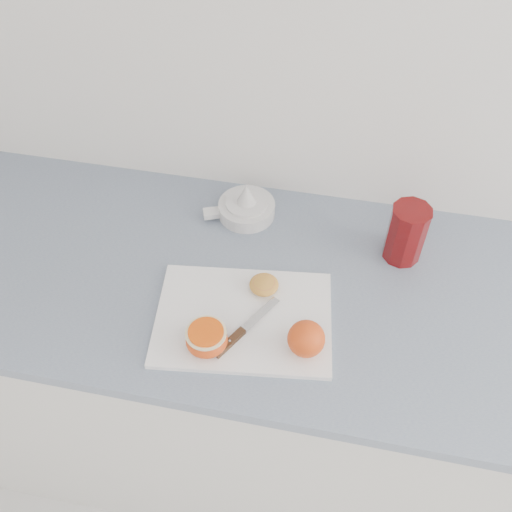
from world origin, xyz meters
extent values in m
cube|color=white|center=(0.00, 2.00, 1.35)|extent=(4.00, 0.04, 2.70)
cube|color=white|center=(-0.23, 1.70, 0.43)|extent=(2.22, 0.60, 0.86)
cube|color=#8998A4|center=(-0.23, 1.70, 0.88)|extent=(2.27, 0.64, 0.03)
cube|color=white|center=(-0.38, 1.59, 0.90)|extent=(0.39, 0.30, 0.01)
sphere|color=#E54015|center=(-0.24, 1.53, 0.94)|extent=(0.07, 0.07, 0.07)
ellipsoid|color=#E54015|center=(-0.43, 1.50, 0.92)|extent=(0.08, 0.08, 0.04)
cylinder|color=#F2E9B0|center=(-0.43, 1.50, 0.95)|extent=(0.08, 0.08, 0.00)
cylinder|color=orange|center=(-0.43, 1.50, 0.95)|extent=(0.07, 0.07, 0.00)
ellipsoid|color=gold|center=(-0.35, 1.67, 0.92)|extent=(0.06, 0.06, 0.03)
cylinder|color=#C86F39|center=(-0.35, 1.67, 0.92)|extent=(0.05, 0.05, 0.00)
cube|color=#4F311E|center=(-0.39, 1.52, 0.91)|extent=(0.05, 0.08, 0.01)
cube|color=#B7B7BC|center=(-0.34, 1.60, 0.91)|extent=(0.07, 0.10, 0.00)
cylinder|color=#B7B7BC|center=(-0.39, 1.52, 0.91)|extent=(0.00, 0.00, 0.01)
cylinder|color=white|center=(-0.44, 1.90, 0.91)|extent=(0.14, 0.14, 0.03)
cylinder|color=white|center=(-0.44, 1.90, 0.93)|extent=(0.10, 0.10, 0.01)
cone|color=white|center=(-0.44, 1.90, 0.96)|extent=(0.05, 0.05, 0.05)
cube|color=white|center=(-0.51, 1.86, 0.91)|extent=(0.05, 0.04, 0.01)
ellipsoid|color=#D54A1A|center=(-0.42, 1.89, 0.93)|extent=(0.01, 0.01, 0.00)
ellipsoid|color=#D54A1A|center=(-0.45, 1.90, 0.93)|extent=(0.01, 0.01, 0.00)
ellipsoid|color=#D54A1A|center=(-0.43, 1.88, 0.93)|extent=(0.01, 0.01, 0.00)
ellipsoid|color=#D54A1A|center=(-0.42, 1.91, 0.93)|extent=(0.01, 0.01, 0.00)
cylinder|color=maroon|center=(-0.06, 1.83, 0.96)|extent=(0.08, 0.08, 0.14)
cylinder|color=#DE4000|center=(-0.06, 1.83, 0.91)|extent=(0.07, 0.07, 0.02)
cylinder|color=maroon|center=(-0.06, 1.83, 1.03)|extent=(0.09, 0.09, 0.00)
camera|label=1|loc=(-0.21, 0.92, 1.86)|focal=40.00mm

